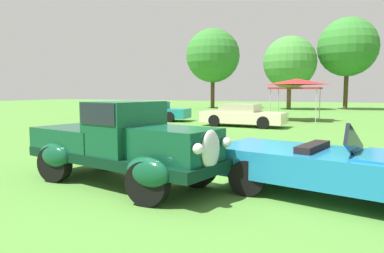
{
  "coord_description": "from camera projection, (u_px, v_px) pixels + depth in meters",
  "views": [
    {
      "loc": [
        3.51,
        -6.36,
        1.9
      ],
      "look_at": [
        -0.44,
        2.54,
        0.93
      ],
      "focal_mm": 33.27,
      "sensor_mm": 36.0,
      "label": 1
    }
  ],
  "objects": [
    {
      "name": "canopy_tent_left_field",
      "position": [
        296.0,
        83.0,
        22.95
      ],
      "size": [
        3.05,
        3.05,
        2.71
      ],
      "color": "#B7B7BC",
      "rests_on": "ground_plane"
    },
    {
      "name": "treeline_mid_left",
      "position": [
        290.0,
        63.0,
        36.97
      ],
      "size": [
        5.47,
        5.47,
        7.62
      ],
      "color": "brown",
      "rests_on": "ground_plane"
    },
    {
      "name": "show_car_teal",
      "position": [
        154.0,
        111.0,
        23.01
      ],
      "size": [
        4.68,
        2.23,
        1.22
      ],
      "color": "teal",
      "rests_on": "ground_plane"
    },
    {
      "name": "show_car_cream",
      "position": [
        242.0,
        115.0,
        19.25
      ],
      "size": [
        4.6,
        1.97,
        1.22
      ],
      "color": "beige",
      "rests_on": "ground_plane"
    },
    {
      "name": "treeline_far_left",
      "position": [
        213.0,
        56.0,
        39.63
      ],
      "size": [
        5.98,
        5.98,
        8.85
      ],
      "color": "#47331E",
      "rests_on": "ground_plane"
    },
    {
      "name": "neighbor_convertible",
      "position": [
        344.0,
        167.0,
        6.19
      ],
      "size": [
        4.77,
        2.64,
        1.4
      ],
      "color": "#1E7AB7",
      "rests_on": "ground_plane"
    },
    {
      "name": "ground_plane",
      "position": [
        162.0,
        183.0,
        7.39
      ],
      "size": [
        120.0,
        120.0,
        0.0
      ],
      "primitive_type": "plane",
      "color": "#4C8433"
    },
    {
      "name": "treeline_center",
      "position": [
        348.0,
        47.0,
        36.57
      ],
      "size": [
        6.02,
        6.02,
        9.45
      ],
      "color": "#47331E",
      "rests_on": "ground_plane"
    },
    {
      "name": "feature_pickup_truck",
      "position": [
        123.0,
        142.0,
        7.25
      ],
      "size": [
        4.7,
        2.52,
        1.7
      ],
      "color": "black",
      "rests_on": "ground_plane"
    }
  ]
}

